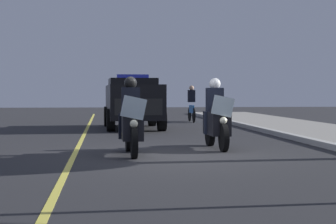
% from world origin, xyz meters
% --- Properties ---
extents(ground_plane, '(80.00, 80.00, 0.00)m').
position_xyz_m(ground_plane, '(0.00, 0.00, 0.00)').
color(ground_plane, '#28282B').
extents(lane_stripe_center, '(48.00, 0.12, 0.01)m').
position_xyz_m(lane_stripe_center, '(0.00, -2.17, 0.00)').
color(lane_stripe_center, '#E0D14C').
rests_on(lane_stripe_center, ground).
extents(police_motorcycle_lead_left, '(2.14, 0.58, 1.72)m').
position_xyz_m(police_motorcycle_lead_left, '(-0.16, -0.92, 0.70)').
color(police_motorcycle_lead_left, black).
rests_on(police_motorcycle_lead_left, ground).
extents(police_motorcycle_lead_right, '(2.14, 0.58, 1.72)m').
position_xyz_m(police_motorcycle_lead_right, '(-1.28, 1.19, 0.70)').
color(police_motorcycle_lead_right, black).
rests_on(police_motorcycle_lead_right, ground).
extents(police_suv, '(4.96, 2.19, 2.05)m').
position_xyz_m(police_suv, '(-9.27, -0.44, 1.07)').
color(police_suv, black).
rests_on(police_suv, ground).
extents(cyclist_background, '(1.76, 0.33, 1.69)m').
position_xyz_m(cyclist_background, '(-13.73, 2.49, 0.84)').
color(cyclist_background, black).
rests_on(cyclist_background, ground).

